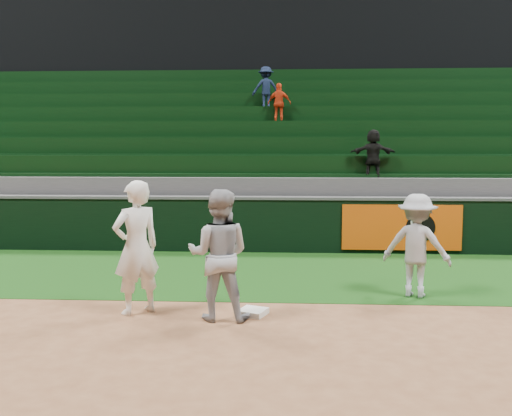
{
  "coord_description": "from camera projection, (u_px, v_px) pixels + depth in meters",
  "views": [
    {
      "loc": [
        0.51,
        -7.53,
        2.35
      ],
      "look_at": [
        -0.05,
        2.3,
        1.3
      ],
      "focal_mm": 40.0,
      "sensor_mm": 36.0,
      "label": 1
    }
  ],
  "objects": [
    {
      "name": "ground",
      "position": [
        250.0,
        321.0,
        7.75
      ],
      "size": [
        70.0,
        70.0,
        0.0
      ],
      "primitive_type": "plane",
      "color": "brown",
      "rests_on": "ground"
    },
    {
      "name": "foul_grass",
      "position": [
        261.0,
        272.0,
        10.73
      ],
      "size": [
        36.0,
        4.2,
        0.01
      ],
      "primitive_type": "cube",
      "color": "#10360D",
      "rests_on": "ground"
    },
    {
      "name": "first_base",
      "position": [
        253.0,
        312.0,
        8.03
      ],
      "size": [
        0.46,
        0.46,
        0.08
      ],
      "primitive_type": "cube",
      "rotation": [
        0.0,
        0.0,
        -0.36
      ],
      "color": "white",
      "rests_on": "ground"
    },
    {
      "name": "upper_deck",
      "position": [
        277.0,
        62.0,
        24.44
      ],
      "size": [
        40.0,
        12.0,
        12.0
      ],
      "primitive_type": "cube",
      "color": "black",
      "rests_on": "ground"
    },
    {
      "name": "field_wall",
      "position": [
        267.0,
        224.0,
        12.84
      ],
      "size": [
        36.0,
        0.45,
        1.25
      ],
      "color": "black",
      "rests_on": "ground"
    },
    {
      "name": "base_coach",
      "position": [
        417.0,
        246.0,
        8.91
      ],
      "size": [
        1.2,
        0.95,
        1.62
      ],
      "primitive_type": "imported",
      "rotation": [
        0.0,
        0.0,
        2.77
      ],
      "color": "#A3A7B1",
      "rests_on": "foul_grass"
    },
    {
      "name": "stadium_seating",
      "position": [
        271.0,
        170.0,
        16.47
      ],
      "size": [
        36.0,
        5.95,
        4.85
      ],
      "color": "#3E3E41",
      "rests_on": "ground"
    },
    {
      "name": "first_baseman",
      "position": [
        136.0,
        247.0,
        8.02
      ],
      "size": [
        0.82,
        0.79,
        1.89
      ],
      "primitive_type": "imported",
      "rotation": [
        0.0,
        0.0,
        3.84
      ],
      "color": "white",
      "rests_on": "ground"
    },
    {
      "name": "baserunner",
      "position": [
        219.0,
        255.0,
        7.75
      ],
      "size": [
        0.9,
        0.72,
        1.79
      ],
      "primitive_type": "imported",
      "rotation": [
        0.0,
        0.0,
        3.09
      ],
      "color": "#A3A5AD",
      "rests_on": "ground"
    }
  ]
}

